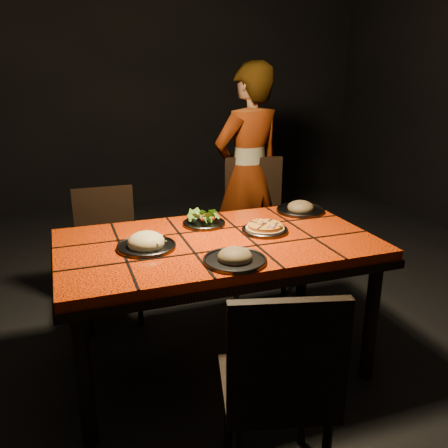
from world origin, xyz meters
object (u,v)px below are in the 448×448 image
object	(u,v)px
plate_pasta	(146,243)
dining_table	(217,254)
diner	(249,175)
plate_pizza	(265,229)
chair_far_right	(255,214)
chair_far_left	(107,245)
chair_near	(280,383)

from	to	relation	value
plate_pasta	dining_table	bearing A→B (deg)	0.33
diner	plate_pizza	distance (m)	1.11
chair_far_right	diner	xyz separation A→B (m)	(0.00, 0.14, 0.27)
diner	plate_pasta	distance (m)	1.47
chair_far_right	plate_pasta	xyz separation A→B (m)	(-0.98, -0.94, 0.23)
plate_pizza	plate_pasta	distance (m)	0.65
plate_pizza	plate_pasta	xyz separation A→B (m)	(-0.65, -0.03, 0.01)
chair_far_right	plate_pizza	xyz separation A→B (m)	(-0.34, -0.92, 0.22)
chair_far_left	diner	distance (m)	1.19
chair_near	chair_far_right	distance (m)	1.94
chair_near	plate_pasta	size ratio (longest dim) A/B	3.09
dining_table	plate_pasta	bearing A→B (deg)	-179.67
dining_table	chair_near	world-z (taller)	chair_near
chair_far_right	plate_pizza	distance (m)	1.00
chair_near	plate_pasta	distance (m)	0.97
plate_pizza	chair_far_right	bearing A→B (deg)	69.71
chair_far_left	plate_pizza	world-z (taller)	chair_far_left
chair_far_right	diner	distance (m)	0.30
diner	plate_pizza	xyz separation A→B (m)	(-0.34, -1.06, -0.05)
plate_pasta	chair_far_right	bearing A→B (deg)	43.78
chair_far_right	plate_pizza	bearing A→B (deg)	-97.23
chair_far_right	plate_pasta	bearing A→B (deg)	-123.17
plate_pizza	dining_table	bearing A→B (deg)	-175.03
chair_near	diner	world-z (taller)	diner
dining_table	chair_far_right	xyz separation A→B (m)	(0.62, 0.94, -0.12)
dining_table	plate_pizza	world-z (taller)	plate_pizza
chair_far_left	plate_pizza	bearing A→B (deg)	-44.37
dining_table	chair_near	bearing A→B (deg)	-93.83
chair_near	plate_pasta	bearing A→B (deg)	-56.24
chair_far_right	plate_pizza	world-z (taller)	chair_far_right
dining_table	chair_far_right	bearing A→B (deg)	56.61
chair_far_right	diner	bearing A→B (deg)	102.83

